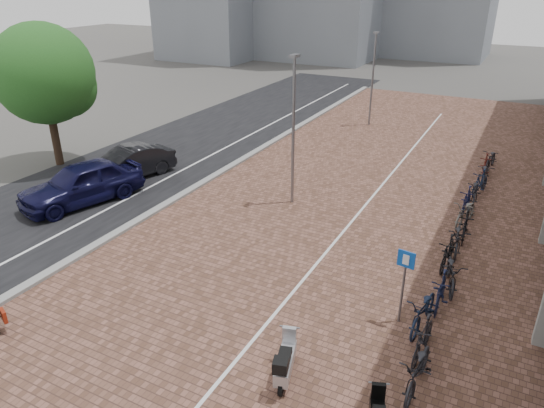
{
  "coord_description": "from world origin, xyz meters",
  "views": [
    {
      "loc": [
        7.38,
        -8.24,
        8.64
      ],
      "look_at": [
        0.0,
        6.0,
        1.3
      ],
      "focal_mm": 32.98,
      "sensor_mm": 36.0,
      "label": 1
    }
  ],
  "objects_px": {
    "car_dark": "(128,163)",
    "scooter_front": "(285,359)",
    "car_navy": "(82,183)",
    "parking_sign": "(404,276)"
  },
  "relations": [
    {
      "from": "parking_sign",
      "to": "car_navy",
      "type": "bearing_deg",
      "value": -178.93
    },
    {
      "from": "parking_sign",
      "to": "scooter_front",
      "type": "bearing_deg",
      "value": -110.6
    },
    {
      "from": "car_navy",
      "to": "scooter_front",
      "type": "distance_m",
      "value": 12.95
    },
    {
      "from": "car_navy",
      "to": "parking_sign",
      "type": "distance_m",
      "value": 13.87
    },
    {
      "from": "car_dark",
      "to": "scooter_front",
      "type": "bearing_deg",
      "value": -16.83
    },
    {
      "from": "car_dark",
      "to": "parking_sign",
      "type": "distance_m",
      "value": 14.78
    },
    {
      "from": "scooter_front",
      "to": "parking_sign",
      "type": "relative_size",
      "value": 0.69
    },
    {
      "from": "car_dark",
      "to": "parking_sign",
      "type": "relative_size",
      "value": 1.98
    },
    {
      "from": "car_dark",
      "to": "scooter_front",
      "type": "relative_size",
      "value": 2.87
    },
    {
      "from": "car_dark",
      "to": "scooter_front",
      "type": "xyz_separation_m",
      "value": [
        12.09,
        -8.1,
        -0.2
      ]
    }
  ]
}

